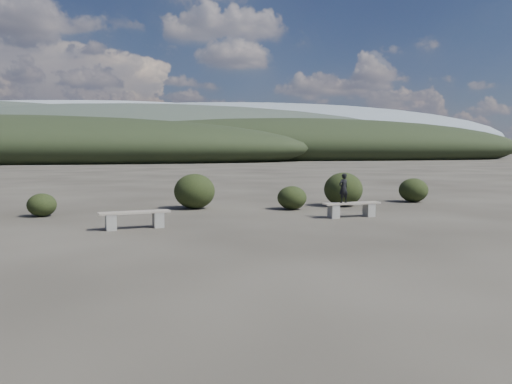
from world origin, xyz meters
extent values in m
plane|color=#2A2620|center=(0.00, 0.00, 0.00)|extent=(1200.00, 1200.00, 0.00)
cube|color=gray|center=(-3.85, 4.55, 0.22)|extent=(0.35, 0.44, 0.45)
cube|color=gray|center=(-2.53, 4.80, 0.22)|extent=(0.35, 0.44, 0.45)
cube|color=gray|center=(-3.19, 4.67, 0.48)|extent=(2.06, 0.78, 0.06)
cube|color=gray|center=(3.23, 5.61, 0.22)|extent=(0.32, 0.42, 0.45)
cube|color=gray|center=(4.56, 5.74, 0.22)|extent=(0.32, 0.42, 0.45)
cube|color=gray|center=(3.89, 5.68, 0.47)|extent=(2.04, 0.62, 0.06)
imported|color=black|center=(3.58, 5.64, 1.00)|extent=(0.42, 0.35, 0.99)
ellipsoid|color=black|center=(-6.37, 8.09, 0.40)|extent=(0.97, 0.97, 0.79)
ellipsoid|color=black|center=(-1.06, 9.31, 0.68)|extent=(1.58, 1.58, 1.35)
ellipsoid|color=black|center=(2.55, 8.25, 0.45)|extent=(1.12, 1.12, 0.90)
ellipsoid|color=black|center=(4.92, 8.94, 0.68)|extent=(1.56, 1.56, 1.36)
ellipsoid|color=black|center=(8.52, 9.79, 0.52)|extent=(1.25, 1.25, 1.04)
ellipsoid|color=black|center=(-25.00, 90.00, 2.70)|extent=(110.00, 40.00, 12.00)
ellipsoid|color=black|center=(35.00, 110.00, 3.15)|extent=(120.00, 44.00, 14.00)
ellipsoid|color=#2B342A|center=(0.00, 160.00, 5.40)|extent=(190.00, 64.00, 24.00)
ellipsoid|color=slate|center=(70.00, 300.00, 9.90)|extent=(340.00, 110.00, 44.00)
ellipsoid|color=gray|center=(-30.00, 400.00, 12.60)|extent=(460.00, 140.00, 56.00)
camera|label=1|loc=(-2.77, -9.98, 2.25)|focal=35.00mm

